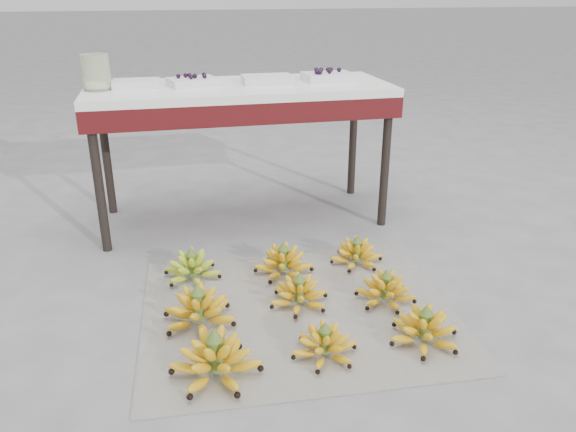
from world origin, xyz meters
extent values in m
plane|color=slate|center=(0.00, 0.00, 0.00)|extent=(60.00, 60.00, 0.00)
cube|color=silver|center=(-0.03, -0.02, 0.00)|extent=(1.30, 1.11, 0.01)
ellipsoid|color=yellow|center=(-0.40, -0.36, 0.05)|extent=(0.39, 0.39, 0.09)
ellipsoid|color=yellow|center=(-0.40, -0.36, 0.09)|extent=(0.28, 0.28, 0.07)
ellipsoid|color=yellow|center=(-0.40, -0.36, 0.13)|extent=(0.18, 0.18, 0.06)
cylinder|color=#4B6824|center=(-0.40, -0.36, 0.09)|extent=(0.05, 0.05, 0.12)
cone|color=#4B6824|center=(-0.40, -0.36, 0.17)|extent=(0.06, 0.06, 0.05)
ellipsoid|color=yellow|center=(-0.01, -0.33, 0.04)|extent=(0.26, 0.26, 0.07)
ellipsoid|color=yellow|center=(-0.01, -0.33, 0.07)|extent=(0.18, 0.18, 0.05)
ellipsoid|color=yellow|center=(-0.01, -0.33, 0.10)|extent=(0.12, 0.12, 0.04)
cylinder|color=#4B6824|center=(-0.01, -0.33, 0.07)|extent=(0.04, 0.04, 0.10)
cone|color=#4B6824|center=(-0.01, -0.33, 0.13)|extent=(0.05, 0.05, 0.03)
ellipsoid|color=yellow|center=(0.37, -0.34, 0.05)|extent=(0.31, 0.31, 0.08)
ellipsoid|color=yellow|center=(0.37, -0.34, 0.08)|extent=(0.22, 0.22, 0.06)
ellipsoid|color=yellow|center=(0.37, -0.34, 0.11)|extent=(0.14, 0.14, 0.05)
cylinder|color=#4B6824|center=(0.37, -0.34, 0.08)|extent=(0.04, 0.04, 0.11)
cone|color=#4B6824|center=(0.37, -0.34, 0.15)|extent=(0.05, 0.05, 0.04)
ellipsoid|color=yellow|center=(-0.43, -0.02, 0.05)|extent=(0.31, 0.31, 0.09)
ellipsoid|color=yellow|center=(-0.43, -0.02, 0.09)|extent=(0.22, 0.22, 0.06)
ellipsoid|color=yellow|center=(-0.43, -0.02, 0.12)|extent=(0.14, 0.14, 0.05)
cylinder|color=#4B6824|center=(-0.43, -0.02, 0.09)|extent=(0.05, 0.05, 0.12)
cone|color=#4B6824|center=(-0.43, -0.02, 0.16)|extent=(0.06, 0.06, 0.04)
ellipsoid|color=yellow|center=(-0.01, 0.02, 0.04)|extent=(0.27, 0.27, 0.07)
ellipsoid|color=yellow|center=(-0.01, 0.02, 0.07)|extent=(0.19, 0.19, 0.05)
ellipsoid|color=yellow|center=(-0.01, 0.02, 0.10)|extent=(0.13, 0.13, 0.05)
cylinder|color=#4B6824|center=(-0.01, 0.02, 0.07)|extent=(0.04, 0.04, 0.10)
cone|color=#4B6824|center=(-0.01, 0.02, 0.14)|extent=(0.05, 0.05, 0.04)
ellipsoid|color=yellow|center=(0.35, -0.03, 0.04)|extent=(0.33, 0.33, 0.07)
ellipsoid|color=yellow|center=(0.35, -0.03, 0.07)|extent=(0.23, 0.23, 0.05)
ellipsoid|color=yellow|center=(0.35, -0.03, 0.10)|extent=(0.15, 0.15, 0.05)
cylinder|color=#4B6824|center=(0.35, -0.03, 0.07)|extent=(0.04, 0.04, 0.10)
cone|color=#4B6824|center=(0.35, -0.03, 0.14)|extent=(0.05, 0.05, 0.04)
ellipsoid|color=#79AE20|center=(-0.43, 0.35, 0.04)|extent=(0.33, 0.33, 0.08)
ellipsoid|color=#79AE20|center=(-0.43, 0.35, 0.08)|extent=(0.23, 0.23, 0.06)
ellipsoid|color=#79AE20|center=(-0.43, 0.35, 0.11)|extent=(0.15, 0.15, 0.05)
cylinder|color=#4B6824|center=(-0.43, 0.35, 0.08)|extent=(0.04, 0.04, 0.10)
cone|color=#4B6824|center=(-0.43, 0.35, 0.14)|extent=(0.05, 0.05, 0.04)
ellipsoid|color=yellow|center=(-0.02, 0.30, 0.05)|extent=(0.33, 0.33, 0.08)
ellipsoid|color=yellow|center=(-0.02, 0.30, 0.08)|extent=(0.23, 0.23, 0.06)
ellipsoid|color=yellow|center=(-0.02, 0.30, 0.11)|extent=(0.15, 0.15, 0.05)
cylinder|color=#4B6824|center=(-0.02, 0.30, 0.08)|extent=(0.04, 0.04, 0.11)
cone|color=#4B6824|center=(-0.02, 0.30, 0.15)|extent=(0.05, 0.05, 0.04)
ellipsoid|color=yellow|center=(0.34, 0.32, 0.04)|extent=(0.27, 0.27, 0.07)
ellipsoid|color=yellow|center=(0.34, 0.32, 0.07)|extent=(0.19, 0.19, 0.05)
ellipsoid|color=yellow|center=(0.34, 0.32, 0.10)|extent=(0.12, 0.12, 0.04)
cylinder|color=#4B6824|center=(0.34, 0.32, 0.07)|extent=(0.04, 0.04, 0.10)
cone|color=#4B6824|center=(0.34, 0.32, 0.14)|extent=(0.05, 0.05, 0.04)
cylinder|color=black|center=(-0.83, 0.76, 0.36)|extent=(0.05, 0.05, 0.71)
cylinder|color=black|center=(0.64, 0.76, 0.36)|extent=(0.05, 0.05, 0.71)
cylinder|color=black|center=(-0.83, 1.28, 0.36)|extent=(0.05, 0.05, 0.71)
cylinder|color=black|center=(0.64, 1.28, 0.36)|extent=(0.05, 0.05, 0.71)
cube|color=#430C0E|center=(-0.09, 1.02, 0.66)|extent=(1.57, 0.63, 0.10)
cube|color=white|center=(-0.09, 1.02, 0.73)|extent=(1.57, 0.63, 0.04)
cube|color=silver|center=(-0.61, 1.06, 0.77)|extent=(0.23, 0.17, 0.04)
cube|color=silver|center=(-0.33, 1.05, 0.77)|extent=(0.28, 0.23, 0.04)
sphere|color=black|center=(-0.34, 1.00, 0.81)|extent=(0.02, 0.02, 0.02)
sphere|color=black|center=(-0.34, 1.07, 0.81)|extent=(0.02, 0.02, 0.02)
sphere|color=black|center=(-0.32, 1.03, 0.81)|extent=(0.02, 0.02, 0.02)
sphere|color=black|center=(-0.36, 1.06, 0.81)|extent=(0.02, 0.02, 0.02)
sphere|color=black|center=(-0.32, 1.04, 0.81)|extent=(0.02, 0.02, 0.02)
sphere|color=black|center=(-0.40, 1.05, 0.81)|extent=(0.02, 0.02, 0.02)
sphere|color=black|center=(-0.27, 1.01, 0.81)|extent=(0.02, 0.02, 0.02)
sphere|color=black|center=(-0.27, 1.07, 0.81)|extent=(0.02, 0.02, 0.02)
cube|color=silver|center=(0.06, 1.02, 0.78)|extent=(0.26, 0.19, 0.04)
cube|color=silver|center=(0.40, 1.04, 0.78)|extent=(0.27, 0.20, 0.04)
sphere|color=black|center=(0.33, 1.01, 0.81)|extent=(0.03, 0.03, 0.03)
sphere|color=black|center=(0.34, 1.01, 0.81)|extent=(0.03, 0.03, 0.03)
sphere|color=black|center=(0.37, 1.08, 0.81)|extent=(0.03, 0.03, 0.03)
sphere|color=black|center=(0.32, 0.99, 0.81)|extent=(0.03, 0.03, 0.03)
sphere|color=black|center=(0.34, 1.09, 0.81)|extent=(0.03, 0.03, 0.03)
sphere|color=black|center=(0.39, 1.01, 0.81)|extent=(0.03, 0.03, 0.03)
sphere|color=black|center=(0.41, 1.07, 0.81)|extent=(0.03, 0.03, 0.03)
sphere|color=black|center=(0.46, 1.06, 0.81)|extent=(0.03, 0.03, 0.03)
sphere|color=black|center=(0.34, 0.99, 0.81)|extent=(0.03, 0.03, 0.03)
sphere|color=black|center=(0.42, 1.08, 0.81)|extent=(0.03, 0.03, 0.03)
cylinder|color=#E1F3C1|center=(-0.80, 1.02, 0.84)|extent=(0.15, 0.15, 0.17)
camera|label=1|loc=(-0.51, -1.93, 1.24)|focal=35.00mm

